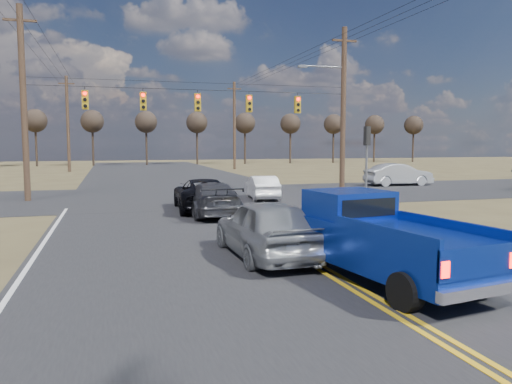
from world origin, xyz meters
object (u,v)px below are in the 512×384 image
object	(u,v)px
pickup_truck	(379,240)
white_car_queue	(262,187)
black_suv	(203,194)
dgrey_car_queue	(211,199)
silver_suv	(266,228)
cross_car_east_near	(398,175)

from	to	relation	value
pickup_truck	white_car_queue	size ratio (longest dim) A/B	1.38
black_suv	dgrey_car_queue	xyz separation A→B (m)	(0.03, -1.77, -0.02)
silver_suv	black_suv	bearing A→B (deg)	-91.91
dgrey_car_queue	cross_car_east_near	bearing A→B (deg)	-144.55
white_car_queue	dgrey_car_queue	distance (m)	6.58
pickup_truck	black_suv	bearing A→B (deg)	88.70
pickup_truck	cross_car_east_near	xyz separation A→B (m)	(14.07, 21.63, -0.14)
white_car_queue	dgrey_car_queue	size ratio (longest dim) A/B	0.80
silver_suv	white_car_queue	size ratio (longest dim) A/B	1.21
white_car_queue	silver_suv	bearing A→B (deg)	80.73
cross_car_east_near	silver_suv	bearing A→B (deg)	141.05
silver_suv	white_car_queue	bearing A→B (deg)	-108.09
black_suv	white_car_queue	bearing A→B (deg)	-134.26
dgrey_car_queue	cross_car_east_near	world-z (taller)	cross_car_east_near
pickup_truck	black_suv	size ratio (longest dim) A/B	1.02
silver_suv	cross_car_east_near	world-z (taller)	silver_suv
pickup_truck	black_suv	xyz separation A→B (m)	(-1.63, 12.57, -0.21)
cross_car_east_near	pickup_truck	bearing A→B (deg)	148.06
silver_suv	dgrey_car_queue	bearing A→B (deg)	-92.20
pickup_truck	dgrey_car_queue	distance (m)	10.92
black_suv	cross_car_east_near	size ratio (longest dim) A/B	1.08
silver_suv	pickup_truck	bearing A→B (deg)	118.97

